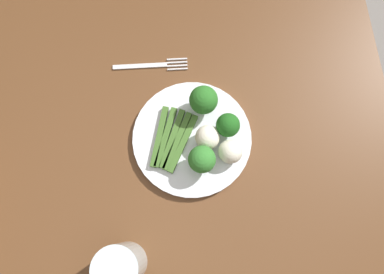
{
  "coord_description": "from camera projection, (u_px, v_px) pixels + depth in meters",
  "views": [
    {
      "loc": [
        0.13,
        0.02,
        1.46
      ],
      "look_at": [
        -0.05,
        0.04,
        0.76
      ],
      "focal_mm": 32.97,
      "sensor_mm": 36.0,
      "label": 1
    }
  ],
  "objects": [
    {
      "name": "cauliflower_outer_edge",
      "position": [
        207.0,
        137.0,
        0.7
      ],
      "size": [
        0.05,
        0.05,
        0.05
      ],
      "primitive_type": "sphere",
      "color": "white",
      "rests_on": "plate"
    },
    {
      "name": "fork",
      "position": [
        152.0,
        66.0,
        0.78
      ],
      "size": [
        0.03,
        0.17,
        0.0
      ],
      "rotation": [
        0.0,
        0.0,
        1.54
      ],
      "color": "silver",
      "rests_on": "dining_table"
    },
    {
      "name": "ground_plane",
      "position": [
        183.0,
        195.0,
        1.46
      ],
      "size": [
        6.0,
        6.0,
        0.02
      ],
      "primitive_type": "cube",
      "color": "gray"
    },
    {
      "name": "broccoli_near_center",
      "position": [
        202.0,
        159.0,
        0.67
      ],
      "size": [
        0.05,
        0.05,
        0.07
      ],
      "color": "#609E3D",
      "rests_on": "plate"
    },
    {
      "name": "cauliflower_edge",
      "position": [
        230.0,
        152.0,
        0.69
      ],
      "size": [
        0.05,
        0.05,
        0.05
      ],
      "primitive_type": "sphere",
      "color": "white",
      "rests_on": "plate"
    },
    {
      "name": "water_glass",
      "position": [
        121.0,
        266.0,
        0.62
      ],
      "size": [
        0.08,
        0.08,
        0.12
      ],
      "primitive_type": "cylinder",
      "color": "silver",
      "rests_on": "dining_table"
    },
    {
      "name": "plate",
      "position": [
        192.0,
        138.0,
        0.73
      ],
      "size": [
        0.25,
        0.25,
        0.01
      ],
      "primitive_type": "cylinder",
      "color": "white",
      "rests_on": "dining_table"
    },
    {
      "name": "broccoli_front",
      "position": [
        204.0,
        100.0,
        0.7
      ],
      "size": [
        0.06,
        0.06,
        0.07
      ],
      "color": "#568E33",
      "rests_on": "plate"
    },
    {
      "name": "asparagus_bundle",
      "position": [
        171.0,
        139.0,
        0.72
      ],
      "size": [
        0.14,
        0.11,
        0.01
      ],
      "rotation": [
        0.0,
        0.0,
        2.73
      ],
      "color": "#3D6626",
      "rests_on": "plate"
    },
    {
      "name": "dining_table",
      "position": [
        177.0,
        170.0,
        0.82
      ],
      "size": [
        1.32,
        0.95,
        0.74
      ],
      "color": "brown",
      "rests_on": "ground_plane"
    },
    {
      "name": "broccoli_right",
      "position": [
        228.0,
        125.0,
        0.7
      ],
      "size": [
        0.05,
        0.05,
        0.06
      ],
      "color": "#4C7F2B",
      "rests_on": "plate"
    }
  ]
}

